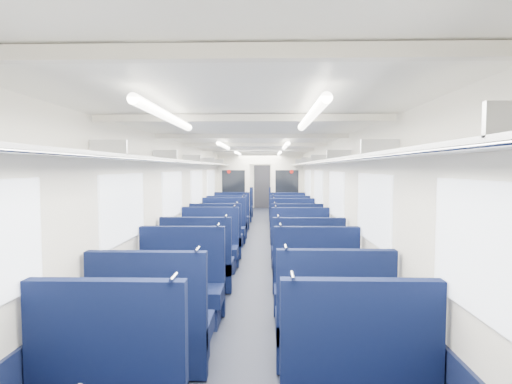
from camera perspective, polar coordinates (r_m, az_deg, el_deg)
name	(u,v)px	position (r m, az deg, el deg)	size (l,w,h in m)	color
floor	(258,245)	(9.74, 0.26, -7.58)	(2.80, 18.00, 0.01)	black
ceiling	(258,148)	(9.57, 0.27, 6.36)	(2.80, 18.00, 0.01)	white
wall_left	(200,196)	(9.72, -8.02, -0.64)	(0.02, 18.00, 2.35)	silver
dado_left	(201,230)	(9.81, -7.89, -5.46)	(0.03, 17.90, 0.70)	black
wall_right	(316,197)	(9.66, 8.60, -0.68)	(0.02, 18.00, 2.35)	silver
dado_right	(315,231)	(9.75, 8.47, -5.52)	(0.03, 17.90, 0.70)	black
wall_far	(262,183)	(18.57, 0.89, 1.33)	(2.80, 0.02, 2.35)	silver
luggage_rack_left	(208,164)	(9.67, -6.96, 4.08)	(0.36, 17.40, 0.18)	#B2B5BA
luggage_rack_right	(308,164)	(9.61, 7.53, 4.08)	(0.36, 17.40, 0.18)	#B2B5BA
windows	(257,187)	(9.12, 0.20, 0.66)	(2.78, 15.60, 0.75)	white
ceiling_fittings	(258,150)	(9.31, 0.23, 6.07)	(2.70, 16.06, 0.11)	silver
end_door	(262,187)	(18.52, 0.88, 0.78)	(0.75, 0.06, 2.00)	black
bulkhead	(260,187)	(13.00, 0.60, 0.67)	(2.80, 0.10, 2.35)	silver
seat_4	(152,332)	(3.95, -14.70, -18.98)	(1.05, 0.58, 1.18)	#0B1539
seat_5	(332,329)	(3.97, 10.95, -18.82)	(1.05, 0.58, 1.18)	#0B1539
seat_6	(180,292)	(5.03, -10.83, -13.98)	(1.05, 0.58, 1.18)	#0B1539
seat_7	(318,293)	(4.98, 8.85, -14.14)	(1.05, 0.58, 1.18)	#0B1539
seat_8	(198,267)	(6.17, -8.38, -10.66)	(1.05, 0.58, 1.18)	#0B1539
seat_9	(308,268)	(6.10, 7.43, -10.83)	(1.05, 0.58, 1.18)	#0B1539
seat_10	(209,250)	(7.35, -6.72, -8.36)	(1.05, 0.58, 1.18)	#0B1539
seat_11	(301,252)	(7.25, 6.46, -8.53)	(1.05, 0.58, 1.18)	#0B1539
seat_12	(216,241)	(8.32, -5.73, -6.97)	(1.05, 0.58, 1.18)	#0B1539
seat_13	(296,241)	(8.30, 5.82, -6.99)	(1.05, 0.58, 1.18)	#0B1539
seat_14	(223,230)	(9.63, -4.72, -5.54)	(1.05, 0.58, 1.18)	#0B1539
seat_15	(293,232)	(9.42, 5.30, -5.74)	(1.05, 0.58, 1.18)	#0B1539
seat_16	(227,225)	(10.59, -4.14, -4.71)	(1.05, 0.58, 1.18)	#0B1539
seat_17	(290,224)	(10.64, 4.87, -4.68)	(1.05, 0.58, 1.18)	#0B1539
seat_18	(232,219)	(11.81, -3.55, -3.86)	(1.05, 0.58, 1.18)	#0B1539
seat_19	(288,219)	(11.66, 4.57, -3.96)	(1.05, 0.58, 1.18)	#0B1539
seat_20	(236,212)	(13.72, -2.83, -2.84)	(1.05, 0.58, 1.18)	#0B1539
seat_21	(284,211)	(13.82, 4.10, -2.80)	(1.05, 0.58, 1.18)	#0B1539
seat_22	(239,208)	(14.86, -2.49, -2.35)	(1.05, 0.58, 1.18)	#0B1539
seat_23	(283,208)	(14.87, 3.92, -2.35)	(1.05, 0.58, 1.18)	#0B1539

